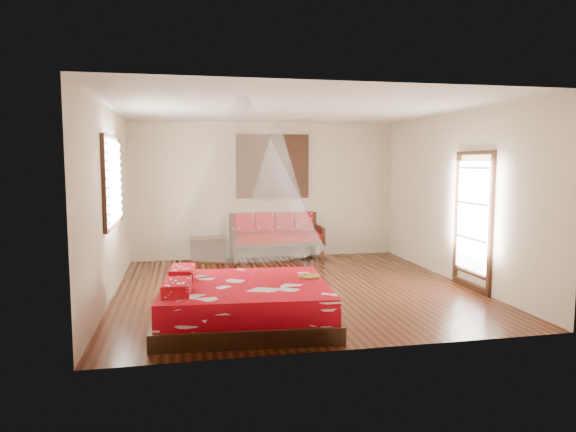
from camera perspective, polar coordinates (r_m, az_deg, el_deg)
The scene contains 10 objects.
room at distance 7.99m, azimuth 0.69°, elevation 1.79°, with size 5.54×5.54×2.84m.
bed at distance 6.46m, azimuth -4.96°, elevation -9.59°, with size 2.25×2.07×0.64m.
daybed at distance 10.43m, azimuth -1.38°, elevation -2.07°, with size 1.84×0.82×0.96m.
storage_chest at distance 10.39m, azimuth -8.90°, elevation -3.69°, with size 0.71×0.52×0.49m.
shutter_panel at distance 10.66m, azimuth -1.71°, elevation 5.54°, with size 1.52×0.06×1.32m.
window_left at distance 8.05m, azimuth -18.86°, elevation 3.64°, with size 0.10×1.74×1.34m.
glazed_door at distance 8.48m, azimuth 19.85°, elevation -0.57°, with size 0.08×1.02×2.16m.
wine_tray at distance 6.67m, azimuth 2.34°, elevation -6.31°, with size 0.29×0.29×0.23m.
mosquito_net_main at distance 6.23m, azimuth -4.92°, elevation 4.73°, with size 1.96×1.96×1.80m, color white.
mosquito_net_daybed at distance 10.20m, azimuth -1.26°, elevation 6.08°, with size 1.01×1.01×1.50m, color white.
Camera 1 is at (-1.69, -7.78, 1.99)m, focal length 32.00 mm.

